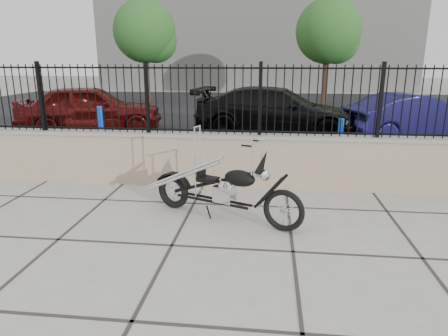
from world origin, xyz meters
The scene contains 13 objects.
ground_plane centered at (0.00, 0.00, 0.00)m, with size 90.00×90.00×0.00m, color #99968E.
parking_lot centered at (0.00, 12.50, 0.00)m, with size 30.00×30.00×0.00m, color black.
retaining_wall centered at (0.00, 2.50, 0.48)m, with size 14.00×0.36×0.96m, color gray.
iron_fence centered at (0.00, 2.50, 1.56)m, with size 14.00×0.08×1.20m, color black.
background_building centered at (0.00, 26.50, 4.00)m, with size 22.00×6.00×8.00m, color beige.
chopper_motorcycle centered at (0.52, 0.96, 0.68)m, with size 2.26×0.40×1.36m, color black, non-canonical shape.
car_red centered at (-4.38, 7.50, 0.74)m, with size 1.75×4.34×1.48m, color #460B0A.
car_black centered at (1.38, 7.60, 0.71)m, with size 2.00×4.92×1.43m, color black.
car_blue centered at (5.27, 7.49, 0.65)m, with size 1.37×3.92×1.29m, color #12113E.
bollard_a centered at (-2.88, 4.71, 0.57)m, with size 0.14×0.14×1.15m, color #0B13B0.
bollard_b centered at (2.71, 4.33, 0.50)m, with size 0.12×0.12×1.00m, color #0C1FC1.
tree_left centered at (-5.20, 16.13, 3.69)m, with size 3.12×3.12×5.26m.
tree_right centered at (3.84, 16.02, 3.63)m, with size 3.07×3.07×5.18m.
Camera 1 is at (1.16, -4.44, 2.27)m, focal length 32.00 mm.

